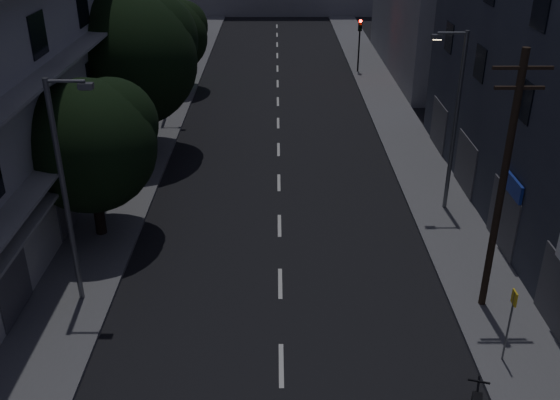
{
  "coord_description": "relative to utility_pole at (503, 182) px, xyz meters",
  "views": [
    {
      "loc": [
        -0.14,
        -8.52,
        13.2
      ],
      "look_at": [
        0.0,
        12.0,
        3.0
      ],
      "focal_mm": 40.0,
      "sensor_mm": 36.0,
      "label": 1
    }
  ],
  "objects": [
    {
      "name": "ground",
      "position": [
        -7.11,
        15.5,
        -4.87
      ],
      "size": [
        160.0,
        160.0,
        0.0
      ],
      "primitive_type": "plane",
      "color": "black",
      "rests_on": "ground"
    },
    {
      "name": "sidewalk_left",
      "position": [
        -14.61,
        15.5,
        -4.79
      ],
      "size": [
        3.0,
        90.0,
        0.15
      ],
      "primitive_type": "cube",
      "color": "#565659",
      "rests_on": "ground"
    },
    {
      "name": "sidewalk_right",
      "position": [
        0.39,
        15.5,
        -4.79
      ],
      "size": [
        3.0,
        90.0,
        0.15
      ],
      "primitive_type": "cube",
      "color": "#565659",
      "rests_on": "ground"
    },
    {
      "name": "lane_markings",
      "position": [
        -7.11,
        21.75,
        -4.86
      ],
      "size": [
        0.15,
        60.5,
        0.01
      ],
      "color": "beige",
      "rests_on": "ground"
    },
    {
      "name": "tree_near",
      "position": [
        -14.63,
        5.22,
        -0.56
      ],
      "size": [
        5.39,
        5.39,
        6.64
      ],
      "color": "black",
      "rests_on": "sidewalk_left"
    },
    {
      "name": "tree_mid",
      "position": [
        -14.78,
        14.53,
        0.69
      ],
      "size": [
        7.03,
        7.03,
        8.65
      ],
      "color": "black",
      "rests_on": "sidewalk_left"
    },
    {
      "name": "tree_far",
      "position": [
        -14.59,
        26.78,
        -0.76
      ],
      "size": [
        5.11,
        5.11,
        6.32
      ],
      "color": "black",
      "rests_on": "sidewalk_left"
    },
    {
      "name": "traffic_signal_far_right",
      "position": [
        -0.64,
        31.51,
        -1.77
      ],
      "size": [
        0.28,
        0.37,
        4.1
      ],
      "color": "black",
      "rests_on": "sidewalk_right"
    },
    {
      "name": "traffic_signal_far_left",
      "position": [
        -13.81,
        30.06,
        -1.77
      ],
      "size": [
        0.28,
        0.37,
        4.1
      ],
      "color": "black",
      "rests_on": "sidewalk_left"
    },
    {
      "name": "street_lamp_left_near",
      "position": [
        -14.1,
        0.46,
        -0.27
      ],
      "size": [
        1.51,
        0.25,
        8.0
      ],
      "color": "#5C5E64",
      "rests_on": "sidewalk_left"
    },
    {
      "name": "street_lamp_right",
      "position": [
        0.39,
        7.49,
        -0.27
      ],
      "size": [
        1.51,
        0.25,
        8.0
      ],
      "color": "#54575B",
      "rests_on": "sidewalk_right"
    },
    {
      "name": "street_lamp_left_far",
      "position": [
        -14.24,
        20.26,
        -0.27
      ],
      "size": [
        1.51,
        0.25,
        8.0
      ],
      "color": "#585D60",
      "rests_on": "sidewalk_left"
    },
    {
      "name": "utility_pole",
      "position": [
        0.0,
        0.0,
        0.0
      ],
      "size": [
        1.8,
        0.24,
        9.0
      ],
      "color": "black",
      "rests_on": "sidewalk_right"
    },
    {
      "name": "bus_stop_sign",
      "position": [
        -0.23,
        -2.93,
        -2.98
      ],
      "size": [
        0.06,
        0.35,
        2.52
      ],
      "color": "#595B60",
      "rests_on": "sidewalk_right"
    }
  ]
}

